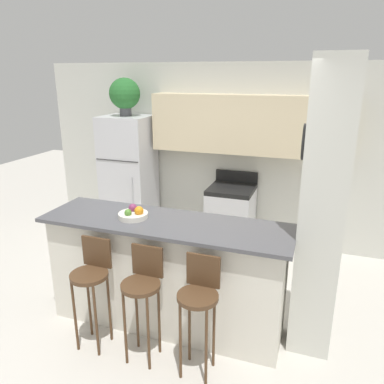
{
  "coord_description": "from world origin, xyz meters",
  "views": [
    {
      "loc": [
        1.3,
        -2.95,
        2.4
      ],
      "look_at": [
        0.0,
        0.77,
        1.15
      ],
      "focal_mm": 35.0,
      "sensor_mm": 36.0,
      "label": 1
    }
  ],
  "objects_px": {
    "bar_stool_left": "(92,277)",
    "fruit_bowl": "(134,214)",
    "trash_bin": "(159,232)",
    "potted_plant_on_fridge": "(125,94)",
    "bar_stool_mid": "(143,288)",
    "bar_stool_right": "(199,299)",
    "refrigerator": "(129,177)",
    "stove_range": "(231,218)"
  },
  "relations": [
    {
      "from": "bar_stool_mid",
      "to": "trash_bin",
      "type": "height_order",
      "value": "bar_stool_mid"
    },
    {
      "from": "refrigerator",
      "to": "trash_bin",
      "type": "height_order",
      "value": "refrigerator"
    },
    {
      "from": "trash_bin",
      "to": "refrigerator",
      "type": "bearing_deg",
      "value": 159.14
    },
    {
      "from": "bar_stool_mid",
      "to": "refrigerator",
      "type": "bearing_deg",
      "value": 120.55
    },
    {
      "from": "bar_stool_right",
      "to": "refrigerator",
      "type": "bearing_deg",
      "value": 128.81
    },
    {
      "from": "refrigerator",
      "to": "bar_stool_mid",
      "type": "height_order",
      "value": "refrigerator"
    },
    {
      "from": "potted_plant_on_fridge",
      "to": "trash_bin",
      "type": "height_order",
      "value": "potted_plant_on_fridge"
    },
    {
      "from": "stove_range",
      "to": "bar_stool_mid",
      "type": "bearing_deg",
      "value": -94.74
    },
    {
      "from": "bar_stool_left",
      "to": "fruit_bowl",
      "type": "height_order",
      "value": "fruit_bowl"
    },
    {
      "from": "bar_stool_mid",
      "to": "potted_plant_on_fridge",
      "type": "bearing_deg",
      "value": 120.55
    },
    {
      "from": "bar_stool_left",
      "to": "fruit_bowl",
      "type": "xyz_separation_m",
      "value": [
        0.19,
        0.47,
        0.45
      ]
    },
    {
      "from": "bar_stool_mid",
      "to": "potted_plant_on_fridge",
      "type": "relative_size",
      "value": 1.94
    },
    {
      "from": "fruit_bowl",
      "to": "bar_stool_left",
      "type": "bearing_deg",
      "value": -111.61
    },
    {
      "from": "fruit_bowl",
      "to": "trash_bin",
      "type": "distance_m",
      "value": 1.96
    },
    {
      "from": "bar_stool_right",
      "to": "fruit_bowl",
      "type": "bearing_deg",
      "value": 149.75
    },
    {
      "from": "refrigerator",
      "to": "trash_bin",
      "type": "xyz_separation_m",
      "value": [
        0.57,
        -0.22,
        -0.72
      ]
    },
    {
      "from": "stove_range",
      "to": "bar_stool_left",
      "type": "bearing_deg",
      "value": -106.46
    },
    {
      "from": "bar_stool_right",
      "to": "fruit_bowl",
      "type": "xyz_separation_m",
      "value": [
        -0.81,
        0.47,
        0.45
      ]
    },
    {
      "from": "bar_stool_right",
      "to": "trash_bin",
      "type": "bearing_deg",
      "value": 121.73
    },
    {
      "from": "bar_stool_left",
      "to": "potted_plant_on_fridge",
      "type": "xyz_separation_m",
      "value": [
        -0.88,
        2.33,
        1.44
      ]
    },
    {
      "from": "potted_plant_on_fridge",
      "to": "bar_stool_right",
      "type": "bearing_deg",
      "value": -51.19
    },
    {
      "from": "fruit_bowl",
      "to": "bar_stool_right",
      "type": "bearing_deg",
      "value": -30.25
    },
    {
      "from": "fruit_bowl",
      "to": "trash_bin",
      "type": "height_order",
      "value": "fruit_bowl"
    },
    {
      "from": "stove_range",
      "to": "bar_stool_mid",
      "type": "distance_m",
      "value": 2.36
    },
    {
      "from": "potted_plant_on_fridge",
      "to": "fruit_bowl",
      "type": "xyz_separation_m",
      "value": [
        1.06,
        -1.86,
        -0.98
      ]
    },
    {
      "from": "refrigerator",
      "to": "trash_bin",
      "type": "bearing_deg",
      "value": -20.86
    },
    {
      "from": "potted_plant_on_fridge",
      "to": "bar_stool_left",
      "type": "bearing_deg",
      "value": -69.39
    },
    {
      "from": "stove_range",
      "to": "bar_stool_left",
      "type": "distance_m",
      "value": 2.46
    },
    {
      "from": "fruit_bowl",
      "to": "trash_bin",
      "type": "relative_size",
      "value": 0.74
    },
    {
      "from": "bar_stool_mid",
      "to": "bar_stool_left",
      "type": "bearing_deg",
      "value": 180.0
    },
    {
      "from": "potted_plant_on_fridge",
      "to": "trash_bin",
      "type": "bearing_deg",
      "value": -20.87
    },
    {
      "from": "bar_stool_left",
      "to": "stove_range",
      "type": "bearing_deg",
      "value": 73.54
    },
    {
      "from": "stove_range",
      "to": "bar_stool_mid",
      "type": "height_order",
      "value": "stove_range"
    },
    {
      "from": "refrigerator",
      "to": "fruit_bowl",
      "type": "distance_m",
      "value": 2.15
    },
    {
      "from": "stove_range",
      "to": "fruit_bowl",
      "type": "xyz_separation_m",
      "value": [
        -0.51,
        -1.87,
        0.67
      ]
    },
    {
      "from": "potted_plant_on_fridge",
      "to": "stove_range",
      "type": "bearing_deg",
      "value": 0.65
    },
    {
      "from": "potted_plant_on_fridge",
      "to": "trash_bin",
      "type": "relative_size",
      "value": 1.38
    },
    {
      "from": "bar_stool_left",
      "to": "bar_stool_right",
      "type": "relative_size",
      "value": 1.0
    },
    {
      "from": "potted_plant_on_fridge",
      "to": "bar_stool_mid",
      "type": "bearing_deg",
      "value": -59.45
    },
    {
      "from": "bar_stool_right",
      "to": "potted_plant_on_fridge",
      "type": "xyz_separation_m",
      "value": [
        -1.87,
        2.33,
        1.44
      ]
    },
    {
      "from": "stove_range",
      "to": "trash_bin",
      "type": "relative_size",
      "value": 2.82
    },
    {
      "from": "potted_plant_on_fridge",
      "to": "fruit_bowl",
      "type": "relative_size",
      "value": 1.87
    }
  ]
}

